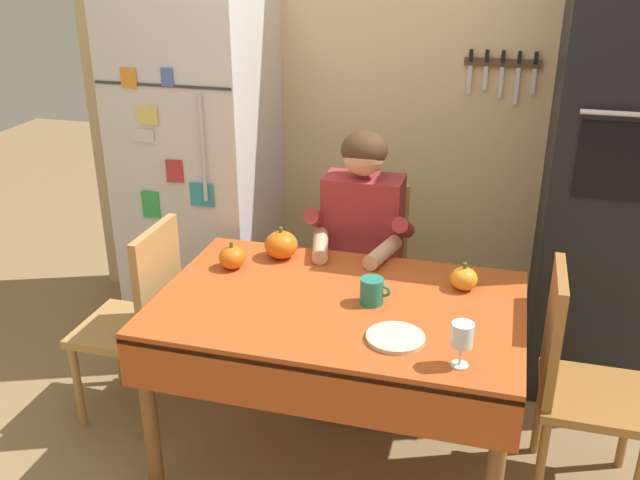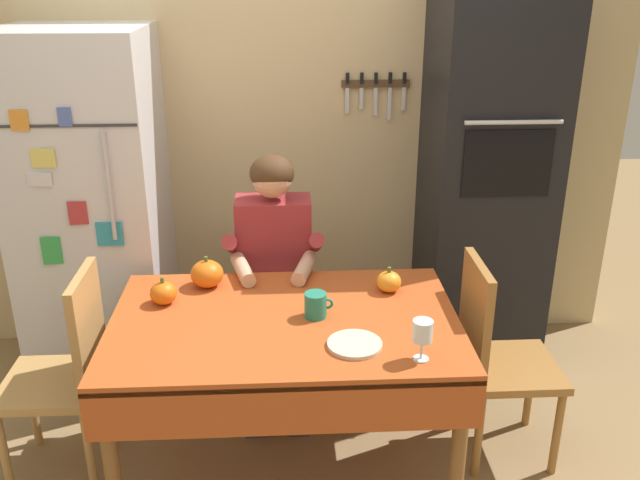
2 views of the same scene
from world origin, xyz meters
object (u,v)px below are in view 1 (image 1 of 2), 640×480
object	(u,v)px
pumpkin_medium	(464,279)
seated_person	(359,242)
chair_right_side	(575,376)
coffee_mug	(372,291)
refrigerator	(201,174)
chair_left_side	(141,315)
pumpkin_small	(281,245)
pumpkin_large	(232,257)
wall_oven	(617,176)
dining_table	(337,322)
chair_behind_person	(367,269)
serving_tray	(396,338)
wine_glass	(462,336)

from	to	relation	value
pumpkin_medium	seated_person	bearing A→B (deg)	144.58
chair_right_side	coffee_mug	distance (m)	0.83
chair_right_side	refrigerator	bearing A→B (deg)	156.87
chair_right_side	chair_left_side	bearing A→B (deg)	-179.52
chair_right_side	pumpkin_small	distance (m)	1.30
seated_person	pumpkin_large	bearing A→B (deg)	-137.54
pumpkin_small	pumpkin_large	bearing A→B (deg)	-136.79
wall_oven	pumpkin_medium	size ratio (longest dim) A/B	18.57
dining_table	pumpkin_medium	xyz separation A→B (m)	(0.45, 0.25, 0.13)
chair_behind_person	serving_tray	distance (m)	1.07
refrigerator	pumpkin_medium	size ratio (longest dim) A/B	15.92
chair_behind_person	pumpkin_medium	xyz separation A→B (m)	(0.50, -0.54, 0.27)
refrigerator	serving_tray	bearing A→B (deg)	-41.94
wine_glass	serving_tray	xyz separation A→B (m)	(-0.23, 0.10, -0.10)
seated_person	pumpkin_medium	bearing A→B (deg)	-35.42
seated_person	chair_right_side	xyz separation A→B (m)	(0.95, -0.51, -0.23)
chair_right_side	seated_person	bearing A→B (deg)	151.63
coffee_mug	pumpkin_small	bearing A→B (deg)	146.58
wall_oven	wine_glass	bearing A→B (deg)	-114.54
chair_left_side	pumpkin_medium	size ratio (longest dim) A/B	8.22
wall_oven	chair_behind_person	size ratio (longest dim) A/B	2.26
wall_oven	serving_tray	distance (m)	1.41
pumpkin_medium	chair_left_side	bearing A→B (deg)	-172.80
refrigerator	pumpkin_small	size ratio (longest dim) A/B	12.45
coffee_mug	pumpkin_large	bearing A→B (deg)	166.65
pumpkin_medium	pumpkin_small	world-z (taller)	pumpkin_small
chair_right_side	pumpkin_medium	distance (m)	0.55
wall_oven	serving_tray	xyz separation A→B (m)	(-0.79, -1.13, -0.30)
wall_oven	pumpkin_large	distance (m)	1.74
coffee_mug	wine_glass	size ratio (longest dim) A/B	0.74
coffee_mug	pumpkin_medium	distance (m)	0.39
chair_right_side	coffee_mug	world-z (taller)	chair_right_side
pumpkin_small	pumpkin_medium	bearing A→B (deg)	-6.69
dining_table	coffee_mug	distance (m)	0.19
coffee_mug	wine_glass	bearing A→B (deg)	-43.49
dining_table	chair_left_side	bearing A→B (deg)	175.09
refrigerator	pumpkin_large	bearing A→B (deg)	-57.41
dining_table	seated_person	xyz separation A→B (m)	(-0.05, 0.60, 0.08)
chair_right_side	pumpkin_small	bearing A→B (deg)	168.63
chair_left_side	pumpkin_small	xyz separation A→B (m)	(0.56, 0.26, 0.29)
pumpkin_large	pumpkin_medium	xyz separation A→B (m)	(0.96, 0.06, -0.00)
refrigerator	chair_behind_person	size ratio (longest dim) A/B	1.94
refrigerator	dining_table	bearing A→B (deg)	-42.91
dining_table	chair_left_side	distance (m)	0.92
wall_oven	coffee_mug	world-z (taller)	wall_oven
pumpkin_medium	refrigerator	bearing A→B (deg)	155.68
chair_behind_person	pumpkin_medium	size ratio (longest dim) A/B	8.22
chair_left_side	chair_right_side	xyz separation A→B (m)	(1.80, 0.02, 0.00)
refrigerator	pumpkin_large	xyz separation A→B (m)	(0.45, -0.70, -0.11)
seated_person	pumpkin_large	xyz separation A→B (m)	(-0.46, -0.42, 0.05)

